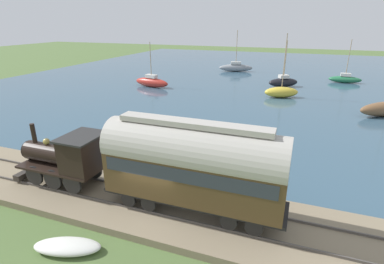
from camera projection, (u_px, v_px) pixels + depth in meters
name	position (u px, v px, depth m)	size (l,w,h in m)	color
ground_plane	(155.00, 215.00, 14.63)	(200.00, 200.00, 0.00)	#516B38
harbor_water	(267.00, 75.00, 52.61)	(80.00, 80.00, 0.01)	#38566B
rail_embankment	(159.00, 207.00, 14.95)	(4.99, 56.00, 0.49)	#84755B
steam_locomotive	(68.00, 156.00, 16.00)	(2.32, 5.17, 3.18)	black
passenger_coach	(193.00, 163.00, 13.41)	(2.27, 8.55, 4.42)	black
sailboat_black	(283.00, 82.00, 42.72)	(3.54, 4.53, 6.40)	black
sailboat_yellow	(281.00, 92.00, 36.76)	(2.89, 4.36, 7.54)	gold
sailboat_red	(152.00, 82.00, 42.60)	(2.44, 5.77, 6.19)	#B72D23
sailboat_green	(345.00, 79.00, 45.50)	(1.42, 4.61, 6.36)	#236B42
sailboat_gray	(236.00, 67.00, 55.51)	(2.97, 6.28, 7.31)	gray
rowboat_off_pier	(47.00, 146.00, 22.24)	(1.94, 2.87, 0.38)	beige
rowboat_far_out	(109.00, 135.00, 24.30)	(1.43, 2.33, 0.36)	beige
beached_dinghy	(67.00, 247.00, 12.27)	(1.88, 3.00, 0.44)	silver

